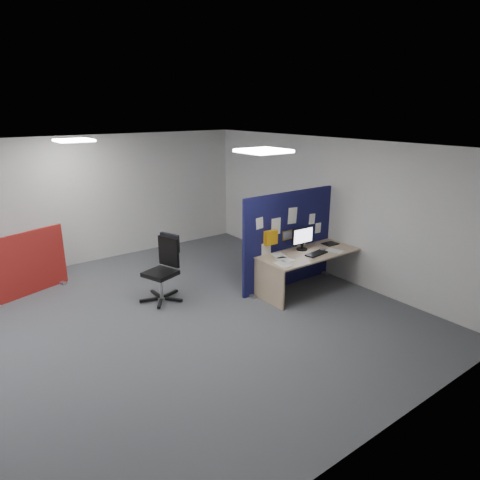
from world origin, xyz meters
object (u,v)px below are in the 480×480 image
monitor_main (303,238)px  navy_divider (289,239)px  red_divider (25,265)px  main_desk (306,260)px  office_chair (165,264)px

monitor_main → navy_divider: bearing=117.5°
monitor_main → red_divider: size_ratio=0.33×
red_divider → main_desk: bearing=-53.1°
main_desk → red_divider: red_divider is taller
red_divider → navy_divider: bearing=-50.3°
office_chair → navy_divider: bearing=-40.1°
monitor_main → red_divider: 4.98m
red_divider → office_chair: bearing=-59.6°
main_desk → red_divider: (-4.18, 2.80, -0.00)m
navy_divider → main_desk: 0.49m
main_desk → office_chair: bearing=152.6°
main_desk → red_divider: 5.04m
navy_divider → red_divider: navy_divider is taller
main_desk → monitor_main: monitor_main is taller
navy_divider → red_divider: (-4.07, 2.45, -0.33)m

